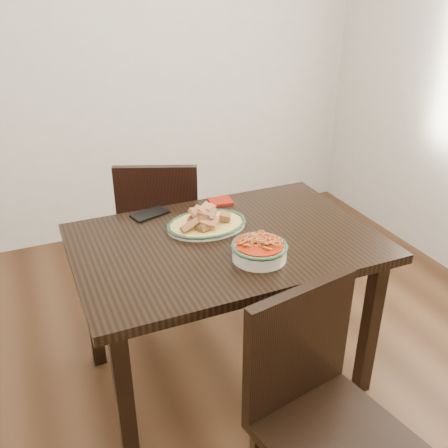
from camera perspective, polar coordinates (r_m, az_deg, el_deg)
name	(u,v)px	position (r m, az deg, el deg)	size (l,w,h in m)	color
floor	(227,381)	(2.50, 0.30, -17.53)	(3.50, 3.50, 0.00)	#372011
wall_back	(118,49)	(3.49, -12.00, 18.94)	(3.50, 0.10, 2.60)	beige
dining_table	(226,258)	(2.14, 0.21, -3.89)	(1.26, 0.84, 0.75)	black
chair_far	(161,226)	(2.76, -7.24, -0.28)	(0.55, 0.55, 0.89)	black
chair_near	(317,404)	(1.74, 10.60, -19.58)	(0.49, 0.49, 0.89)	black
fish_plate	(206,218)	(2.17, -2.02, 0.73)	(0.35, 0.27, 0.11)	beige
noodle_bowl	(259,249)	(1.94, 4.06, -2.83)	(0.22, 0.22, 0.08)	beige
smartphone	(150,214)	(2.32, -8.47, 1.14)	(0.17, 0.09, 0.01)	black
napkin	(221,201)	(2.42, -0.40, 2.60)	(0.11, 0.09, 0.01)	maroon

